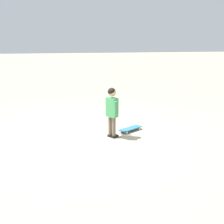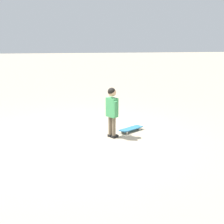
% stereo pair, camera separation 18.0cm
% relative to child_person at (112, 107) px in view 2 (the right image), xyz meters
% --- Properties ---
extents(ground_plane, '(50.00, 50.00, 0.00)m').
position_rel_child_person_xyz_m(ground_plane, '(0.05, 0.55, -0.66)').
color(ground_plane, tan).
extents(child_person, '(0.40, 0.27, 1.06)m').
position_rel_child_person_xyz_m(child_person, '(0.00, 0.00, 0.00)').
color(child_person, brown).
rests_on(child_person, ground).
extents(skateboard, '(0.51, 0.59, 0.07)m').
position_rel_child_person_xyz_m(skateboard, '(0.36, -0.47, -0.60)').
color(skateboard, teal).
rests_on(skateboard, ground).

